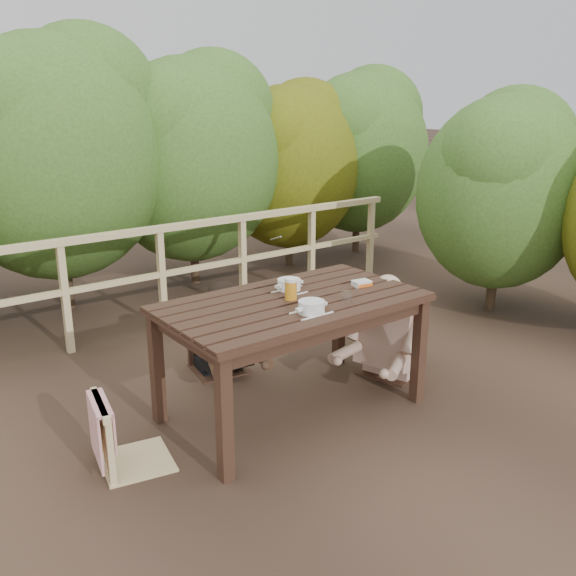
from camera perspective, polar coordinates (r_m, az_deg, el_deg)
ground at (r=4.53m, az=0.39°, el=-11.09°), size 60.00×60.00×0.00m
table at (r=4.35m, az=0.40°, el=-6.35°), size 1.76×0.99×0.82m
chair_left at (r=3.86m, az=-14.07°, el=-9.81°), size 0.50×0.50×0.85m
chair_far at (r=5.02m, az=-6.42°, el=-2.99°), size 0.48×0.48×0.85m
chair_right at (r=5.00m, az=9.46°, el=-3.23°), size 0.52×0.52×0.84m
woman at (r=4.98m, az=-6.60°, el=-1.03°), size 0.57×0.66×1.20m
diner_right at (r=4.93m, az=9.86°, el=-0.12°), size 0.83×0.74×1.40m
railing at (r=5.94m, az=-11.44°, el=0.81°), size 5.60×0.10×1.01m
hedge_row at (r=6.97m, az=-13.59°, el=14.74°), size 6.60×1.60×3.80m
soup_near at (r=3.94m, az=2.16°, el=-1.84°), size 0.29×0.29×0.10m
soup_far at (r=4.40m, az=0.10°, el=0.23°), size 0.28×0.28×0.09m
bread_roll at (r=4.02m, az=2.47°, el=-1.60°), size 0.12×0.09×0.07m
beer_glass at (r=4.18m, az=0.26°, el=-0.18°), size 0.09×0.09×0.17m
tumbler at (r=4.18m, az=5.38°, el=-0.85°), size 0.07×0.07×0.08m
butter_tub at (r=4.52m, az=6.72°, el=0.34°), size 0.14×0.11×0.06m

